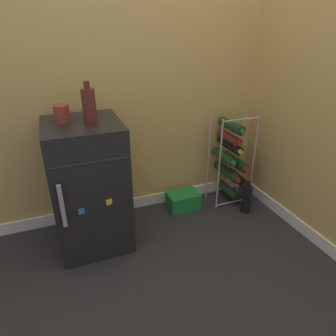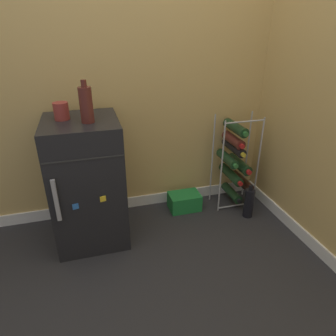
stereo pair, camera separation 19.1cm
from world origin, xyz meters
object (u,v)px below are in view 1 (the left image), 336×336
fridge_top_cup (62,114)px  mini_fridge (89,186)px  fridge_top_bottle (89,106)px  loose_bottle_floor (247,199)px  soda_box (183,201)px  wine_rack (231,159)px

fridge_top_cup → mini_fridge: bearing=-20.8°
fridge_top_bottle → loose_bottle_floor: 1.42m
mini_fridge → soda_box: mini_fridge is taller
loose_bottle_floor → mini_fridge: bearing=175.1°
fridge_top_cup → loose_bottle_floor: fridge_top_cup is taller
fridge_top_cup → fridge_top_bottle: (0.15, -0.10, 0.06)m
fridge_top_cup → loose_bottle_floor: bearing=-6.2°
mini_fridge → loose_bottle_floor: bearing=-4.9°
fridge_top_cup → wine_rack: bearing=3.7°
loose_bottle_floor → fridge_top_cup: bearing=173.8°
wine_rack → fridge_top_bottle: bearing=-170.5°
fridge_top_bottle → loose_bottle_floor: fridge_top_bottle is taller
wine_rack → soda_box: 0.52m
mini_fridge → soda_box: size_ratio=3.43×
soda_box → loose_bottle_floor: bearing=-27.8°
wine_rack → loose_bottle_floor: 0.35m
soda_box → loose_bottle_floor: size_ratio=0.90×
soda_box → fridge_top_cup: size_ratio=2.40×
soda_box → fridge_top_cup: bearing=-173.3°
mini_fridge → wine_rack: 1.16m
soda_box → mini_fridge: bearing=-169.6°
soda_box → wine_rack: bearing=-2.4°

